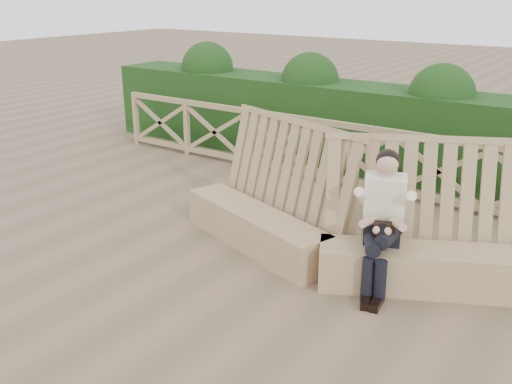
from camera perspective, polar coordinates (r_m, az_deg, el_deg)
The scene contains 5 objects.
ground at distance 6.89m, azimuth -3.83°, elevation -7.54°, with size 60.00×60.00×0.00m, color brown.
bench at distance 6.87m, azimuth 8.23°, elevation -4.01°, with size 4.56×1.75×1.62m.
woman at distance 6.31m, azimuth 12.55°, elevation -2.40°, with size 0.60×0.99×1.55m.
guardrail at distance 9.47m, azimuth 9.47°, elevation 3.56°, with size 10.10×0.09×1.10m.
hedge at distance 10.48m, azimuth 12.43°, elevation 6.06°, with size 12.00×1.20×1.50m, color black.
Camera 1 is at (3.88, -4.73, 3.16)m, focal length 40.00 mm.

